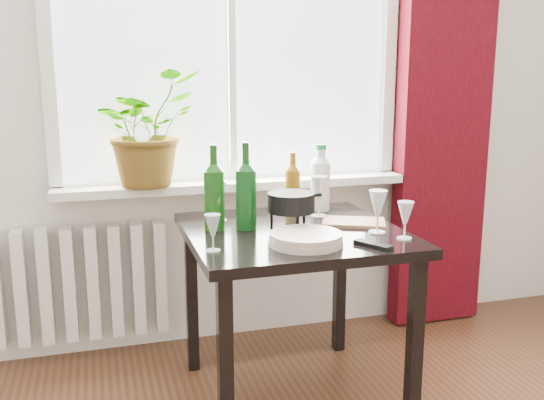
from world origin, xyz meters
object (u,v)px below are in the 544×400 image
object	(u,v)px
fondue_pot	(291,211)
bottle_amber	(293,182)
tv_remote	(373,245)
cleaning_bottle	(320,177)
radiator	(81,283)
table	(293,251)
wine_bottle_left	(214,187)
wineglass_back_left	(218,201)
wineglass_front_right	(378,211)
plate_stack	(306,239)
potted_plant	(146,128)
wine_bottle_right	(246,185)
wineglass_far_right	(405,220)
cutting_board	(354,222)
wineglass_back_center	(319,196)
wineglass_front_left	(213,233)

from	to	relation	value
fondue_pot	bottle_amber	bearing A→B (deg)	53.44
tv_remote	cleaning_bottle	bearing A→B (deg)	59.51
radiator	table	distance (m)	1.09
wine_bottle_left	wineglass_back_left	distance (m)	0.16
wineglass_front_right	plate_stack	distance (m)	0.34
bottle_amber	tv_remote	xyz separation A→B (m)	(0.10, -0.62, -0.13)
potted_plant	wine_bottle_right	size ratio (longest dim) A/B	1.48
potted_plant	wineglass_far_right	distance (m)	1.25
wine_bottle_left	cutting_board	size ratio (longest dim) A/B	1.37
wineglass_front_right	bottle_amber	bearing A→B (deg)	114.56
radiator	wine_bottle_right	distance (m)	1.03
wine_bottle_left	bottle_amber	bearing A→B (deg)	27.66
potted_plant	wine_bottle_right	bearing A→B (deg)	-56.36
table	wineglass_back_center	distance (m)	0.31
wine_bottle_left	fondue_pot	bearing A→B (deg)	-14.41
wineglass_back_center	fondue_pot	size ratio (longest dim) A/B	0.84
bottle_amber	radiator	bearing A→B (deg)	160.45
wineglass_back_center	fondue_pot	world-z (taller)	wineglass_back_center
wineglass_back_center	plate_stack	bearing A→B (deg)	-116.94
wine_bottle_left	wine_bottle_right	world-z (taller)	wine_bottle_right
wineglass_front_right	wineglass_back_left	size ratio (longest dim) A/B	0.99
wineglass_front_right	cutting_board	size ratio (longest dim) A/B	0.68
table	tv_remote	size ratio (longest dim) A/B	5.68
wineglass_back_center	plate_stack	distance (m)	0.46
wineglass_front_right	wineglass_front_left	world-z (taller)	wineglass_front_right
table	plate_stack	xyz separation A→B (m)	(-0.03, -0.23, 0.11)
potted_plant	cleaning_bottle	size ratio (longest dim) A/B	1.71
wineglass_back_center	cutting_board	size ratio (longest dim) A/B	0.72
wine_bottle_left	wineglass_front_right	world-z (taller)	wine_bottle_left
cleaning_bottle	wineglass_back_left	world-z (taller)	cleaning_bottle
cleaning_bottle	fondue_pot	world-z (taller)	cleaning_bottle
radiator	bottle_amber	world-z (taller)	bottle_amber
wine_bottle_right	wineglass_front_left	world-z (taller)	wine_bottle_right
wineglass_far_right	wineglass_back_left	distance (m)	0.78
wine_bottle_right	wineglass_back_center	bearing A→B (deg)	18.06
wineglass_far_right	plate_stack	distance (m)	0.39
wineglass_far_right	wine_bottle_left	bearing A→B (deg)	152.26
bottle_amber	cleaning_bottle	bearing A→B (deg)	0.47
wineglass_back_left	cutting_board	size ratio (longest dim) A/B	0.69
wineglass_back_left	plate_stack	world-z (taller)	wineglass_back_left
fondue_pot	tv_remote	distance (m)	0.40
wineglass_front_right	cutting_board	distance (m)	0.18
wineglass_back_center	wineglass_front_left	world-z (taller)	wineglass_back_center
bottle_amber	wineglass_front_left	world-z (taller)	bottle_amber
radiator	wine_bottle_left	distance (m)	0.94
wineglass_far_right	plate_stack	world-z (taller)	wineglass_far_right
bottle_amber	wineglass_front_left	distance (m)	0.70
plate_stack	cutting_board	size ratio (longest dim) A/B	1.08
fondue_pot	tv_remote	bearing A→B (deg)	-75.54
wineglass_far_right	fondue_pot	size ratio (longest dim) A/B	0.68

